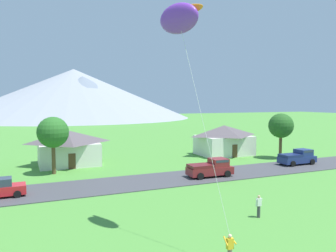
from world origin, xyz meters
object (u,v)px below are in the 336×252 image
(house_right_center, at_px, (224,139))
(pickup_truck_navy_west_side, at_px, (298,157))
(watcher_person, at_px, (259,206))
(house_leftmost, at_px, (68,147))
(kite_flyer_with_kite, at_px, (180,21))
(tree_center, at_px, (281,126))
(parked_car_red_west_end, at_px, (0,188))
(tree_near_left, at_px, (53,133))
(pickup_truck_maroon_east_side, at_px, (211,168))

(house_right_center, distance_m, pickup_truck_navy_west_side, 12.22)
(watcher_person, bearing_deg, house_right_center, 61.99)
(house_leftmost, height_order, kite_flyer_with_kite, kite_flyer_with_kite)
(pickup_truck_navy_west_side, xyz_separation_m, kite_flyer_with_kite, (-24.67, -14.49, 12.57))
(house_leftmost, bearing_deg, kite_flyer_with_kite, -82.14)
(kite_flyer_with_kite, height_order, watcher_person, kite_flyer_with_kite)
(tree_center, distance_m, watcher_person, 27.78)
(house_right_center, height_order, parked_car_red_west_end, house_right_center)
(tree_near_left, relative_size, tree_center, 1.00)
(parked_car_red_west_end, bearing_deg, watcher_person, -36.44)
(house_leftmost, relative_size, pickup_truck_maroon_east_side, 1.57)
(house_right_center, xyz_separation_m, pickup_truck_navy_west_side, (4.45, -11.29, -1.40))
(house_leftmost, bearing_deg, house_right_center, -3.55)
(parked_car_red_west_end, bearing_deg, kite_flyer_with_kite, -49.68)
(tree_center, bearing_deg, pickup_truck_navy_west_side, -106.45)
(pickup_truck_maroon_east_side, xyz_separation_m, watcher_person, (-3.54, -12.78, -0.18))
(tree_near_left, relative_size, pickup_truck_maroon_east_side, 1.29)
(tree_near_left, relative_size, watcher_person, 4.06)
(house_right_center, bearing_deg, house_leftmost, 176.45)
(tree_center, bearing_deg, kite_flyer_with_kite, -143.34)
(pickup_truck_maroon_east_side, relative_size, kite_flyer_with_kite, 0.36)
(watcher_person, bearing_deg, tree_near_left, 120.50)
(house_leftmost, relative_size, tree_near_left, 1.22)
(kite_flyer_with_kite, bearing_deg, tree_center, 36.66)
(tree_center, distance_m, pickup_truck_maroon_east_side, 17.72)
(parked_car_red_west_end, distance_m, kite_flyer_with_kite, 21.69)
(house_leftmost, bearing_deg, tree_center, -14.64)
(house_right_center, distance_m, tree_center, 8.99)
(tree_center, xyz_separation_m, pickup_truck_navy_west_side, (-1.47, -4.97, -3.84))
(pickup_truck_maroon_east_side, xyz_separation_m, kite_flyer_with_kite, (-10.13, -12.91, 12.57))
(house_leftmost, height_order, tree_center, tree_center)
(house_right_center, relative_size, parked_car_red_west_end, 2.04)
(pickup_truck_navy_west_side, relative_size, pickup_truck_maroon_east_side, 0.99)
(tree_center, height_order, pickup_truck_navy_west_side, tree_center)
(house_leftmost, relative_size, house_right_center, 0.95)
(tree_center, bearing_deg, house_leftmost, 165.36)
(kite_flyer_with_kite, bearing_deg, tree_near_left, 105.74)
(pickup_truck_navy_west_side, relative_size, kite_flyer_with_kite, 0.35)
(house_leftmost, height_order, pickup_truck_navy_west_side, house_leftmost)
(kite_flyer_with_kite, bearing_deg, house_right_center, 51.88)
(kite_flyer_with_kite, bearing_deg, pickup_truck_navy_west_side, 30.42)
(kite_flyer_with_kite, bearing_deg, parked_car_red_west_end, 130.32)
(house_leftmost, distance_m, pickup_truck_maroon_east_side, 20.02)
(tree_center, height_order, kite_flyer_with_kite, kite_flyer_with_kite)
(pickup_truck_maroon_east_side, relative_size, watcher_person, 3.15)
(tree_near_left, relative_size, kite_flyer_with_kite, 0.46)
(tree_near_left, xyz_separation_m, pickup_truck_maroon_east_side, (16.24, -8.78, -3.87))
(pickup_truck_maroon_east_side, height_order, watcher_person, pickup_truck_maroon_east_side)
(house_leftmost, xyz_separation_m, pickup_truck_navy_west_side, (28.43, -12.78, -1.35))
(parked_car_red_west_end, distance_m, watcher_person, 22.29)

